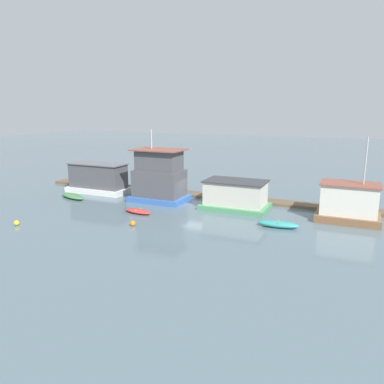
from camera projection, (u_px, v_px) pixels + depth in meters
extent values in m
plane|color=slate|center=(196.00, 203.00, 39.37)|extent=(200.00, 200.00, 0.00)
cube|color=brown|center=(207.00, 196.00, 42.08)|extent=(42.40, 2.02, 0.30)
cube|color=white|center=(99.00, 189.00, 44.52)|extent=(7.42, 3.40, 0.59)
cube|color=#4C4C51|center=(98.00, 176.00, 44.15)|extent=(6.65, 2.64, 2.76)
cube|color=slate|center=(97.00, 164.00, 43.84)|extent=(6.95, 2.94, 0.12)
cube|color=#3866B7|center=(160.00, 198.00, 40.43)|extent=(5.91, 4.15, 0.53)
cube|color=#4C4C51|center=(159.00, 183.00, 40.07)|extent=(5.08, 3.32, 2.79)
cube|color=#4C4C51|center=(159.00, 160.00, 39.53)|extent=(4.49, 2.72, 2.11)
cube|color=brown|center=(159.00, 150.00, 39.28)|extent=(5.38, 3.62, 0.12)
cylinder|color=#B2B2B7|center=(151.00, 139.00, 39.38)|extent=(0.12, 0.12, 2.06)
cube|color=#4C9360|center=(235.00, 206.00, 37.23)|extent=(6.53, 4.19, 0.45)
cube|color=beige|center=(236.00, 193.00, 36.93)|extent=(5.69, 3.35, 2.26)
cube|color=#38383D|center=(236.00, 181.00, 36.67)|extent=(5.99, 3.65, 0.12)
cube|color=brown|center=(347.00, 217.00, 33.13)|extent=(5.36, 3.71, 0.66)
cube|color=silver|center=(349.00, 199.00, 32.77)|extent=(4.62, 2.96, 2.62)
cube|color=brown|center=(350.00, 184.00, 32.47)|extent=(4.92, 3.26, 0.12)
cylinder|color=#B2B2B7|center=(366.00, 161.00, 31.61)|extent=(0.12, 0.12, 4.03)
ellipsoid|color=#47844C|center=(72.00, 196.00, 41.46)|extent=(4.24, 2.52, 0.48)
cube|color=#997F60|center=(72.00, 195.00, 41.42)|extent=(0.50, 1.06, 0.08)
ellipsoid|color=red|center=(138.00, 211.00, 35.47)|extent=(3.01, 1.44, 0.43)
cube|color=#997F60|center=(138.00, 210.00, 35.44)|extent=(0.28, 0.88, 0.08)
ellipsoid|color=teal|center=(278.00, 224.00, 31.31)|extent=(3.51, 1.33, 0.55)
cube|color=#997F60|center=(278.00, 222.00, 31.27)|extent=(0.22, 0.95, 0.08)
cylinder|color=brown|center=(120.00, 185.00, 45.07)|extent=(0.20, 0.20, 1.36)
sphere|color=yellow|center=(17.00, 223.00, 31.84)|extent=(0.44, 0.44, 0.44)
sphere|color=orange|center=(133.00, 223.00, 31.69)|extent=(0.47, 0.47, 0.47)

